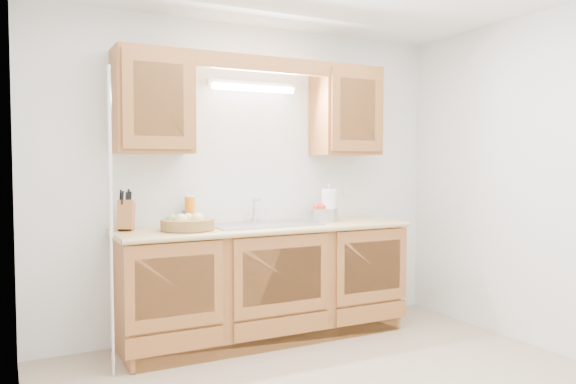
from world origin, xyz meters
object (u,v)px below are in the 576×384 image
fruit_basket (188,223)px  apple_bowl (321,213)px  paper_towel (329,205)px  knife_block (126,215)px

fruit_basket → apple_bowl: 1.18m
paper_towel → fruit_basket: bearing=-175.9°
fruit_basket → paper_towel: (1.24, 0.09, 0.08)m
fruit_basket → paper_towel: 1.24m
paper_towel → apple_bowl: (-0.06, 0.03, -0.07)m
knife_block → apple_bowl: (1.57, -0.07, -0.05)m
fruit_basket → apple_bowl: size_ratio=1.58×
paper_towel → apple_bowl: 0.09m
fruit_basket → knife_block: (-0.39, 0.19, 0.06)m
fruit_basket → apple_bowl: apple_bowl is taller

